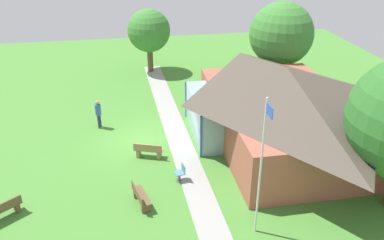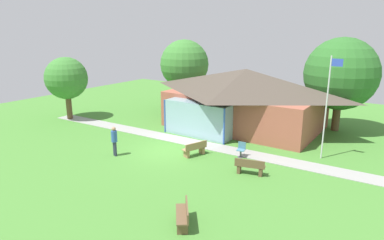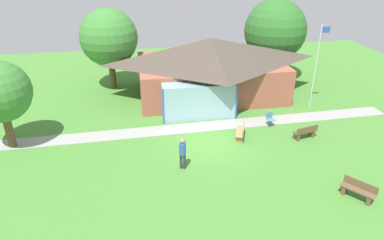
{
  "view_description": "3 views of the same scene",
  "coord_description": "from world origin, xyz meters",
  "views": [
    {
      "loc": [
        19.27,
        -0.48,
        10.99
      ],
      "look_at": [
        -0.12,
        2.94,
        1.0
      ],
      "focal_mm": 36.87,
      "sensor_mm": 36.0,
      "label": 1
    },
    {
      "loc": [
        11.98,
        -14.96,
        7.11
      ],
      "look_at": [
        0.29,
        2.22,
        1.5
      ],
      "focal_mm": 31.55,
      "sensor_mm": 36.0,
      "label": 2
    },
    {
      "loc": [
        -4.03,
        -17.36,
        10.24
      ],
      "look_at": [
        -0.99,
        1.32,
        0.94
      ],
      "focal_mm": 33.08,
      "sensor_mm": 36.0,
      "label": 3
    }
  ],
  "objects": [
    {
      "name": "flagpole",
      "position": [
        7.98,
        4.05,
        3.17
      ],
      "size": [
        0.64,
        0.08,
        5.77
      ],
      "color": "silver",
      "rests_on": "ground_plane"
    },
    {
      "name": "bench_rear_near_path",
      "position": [
        1.77,
        0.33,
        0.4
      ],
      "size": [
        0.92,
        1.56,
        0.84
      ],
      "rotation": [
        0.0,
        0.0,
        1.23
      ],
      "color": "#9E7A51",
      "rests_on": "ground_plane"
    },
    {
      "name": "bench_front_right",
      "position": [
        5.41,
        -5.89,
        0.4
      ],
      "size": [
        1.26,
        1.46,
        0.84
      ],
      "rotation": [
        0.0,
        0.0,
        2.22
      ],
      "color": "brown",
      "rests_on": "ground_plane"
    },
    {
      "name": "visitor_strolling_lawn",
      "position": [
        -2.05,
        -2.27,
        1.02
      ],
      "size": [
        0.34,
        0.34,
        1.74
      ],
      "rotation": [
        0.0,
        0.0,
        2.8
      ],
      "color": "#2D3347",
      "rests_on": "ground_plane"
    },
    {
      "name": "pavilion",
      "position": [
        1.35,
        7.44,
        2.24
      ],
      "size": [
        11.58,
        8.56,
        4.32
      ],
      "color": "#A35642",
      "rests_on": "ground_plane"
    },
    {
      "name": "patio_chair_lawn_spare",
      "position": [
        4.08,
        1.66,
        0.42
      ],
      "size": [
        0.51,
        0.51,
        0.86
      ],
      "rotation": [
        0.0,
        0.0,
        3.33
      ],
      "color": "teal",
      "rests_on": "ground_plane"
    },
    {
      "name": "ground_plane",
      "position": [
        0.0,
        0.0,
        0.0
      ],
      "size": [
        44.0,
        44.0,
        0.0
      ],
      "primitive_type": "plane",
      "color": "#478433"
    },
    {
      "name": "tree_behind_pavilion_right",
      "position": [
        7.36,
        10.29,
        4.08
      ],
      "size": [
        5.04,
        5.04,
        6.62
      ],
      "color": "brown",
      "rests_on": "ground_plane"
    },
    {
      "name": "footpath",
      "position": [
        0.0,
        2.13,
        0.01
      ],
      "size": [
        24.81,
        2.2,
        0.03
      ],
      "primitive_type": "cube",
      "rotation": [
        0.0,
        0.0,
        0.04
      ],
      "color": "#999993",
      "rests_on": "ground_plane"
    },
    {
      "name": "tree_behind_pavilion_left",
      "position": [
        -5.96,
        10.19,
        4.02
      ],
      "size": [
        4.39,
        4.39,
        6.23
      ],
      "color": "brown",
      "rests_on": "ground_plane"
    },
    {
      "name": "tree_west_hedge",
      "position": [
        -11.31,
        1.5,
        3.32
      ],
      "size": [
        3.34,
        3.34,
        5.01
      ],
      "color": "brown",
      "rests_on": "ground_plane"
    },
    {
      "name": "bench_mid_right",
      "position": [
        5.52,
        -0.3,
        0.4
      ],
      "size": [
        1.56,
        0.8,
        0.84
      ],
      "rotation": [
        0.0,
        0.0,
        0.25
      ],
      "color": "brown",
      "rests_on": "ground_plane"
    }
  ]
}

